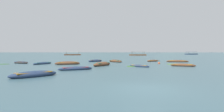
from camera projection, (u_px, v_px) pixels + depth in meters
ground_plane at (111, 52)px, 1509.21m from camera, size 6000.00×6000.00×0.00m
mountain_1 at (34, 44)px, 2283.79m from camera, size 720.14×720.14×213.32m
mountain_2 at (106, 35)px, 1982.40m from camera, size 1538.32×1538.32×395.35m
mountain_3 at (170, 38)px, 2325.07m from camera, size 985.02×985.02×364.51m
rowboat_0 at (43, 63)px, 29.41m from camera, size 2.55×3.99×0.45m
rowboat_1 at (183, 65)px, 25.03m from camera, size 3.47×2.37×0.48m
rowboat_2 at (102, 64)px, 26.15m from camera, size 3.18×4.60×0.72m
rowboat_3 at (76, 69)px, 19.93m from camera, size 4.03×2.61×0.50m
rowboat_4 at (177, 61)px, 35.60m from camera, size 4.54×1.88×0.53m
rowboat_5 at (115, 61)px, 35.47m from camera, size 3.22×3.81×0.61m
rowboat_6 at (68, 63)px, 28.47m from camera, size 4.18×2.34×0.66m
rowboat_7 at (21, 63)px, 31.14m from camera, size 3.52×2.35×0.50m
rowboat_8 at (139, 66)px, 24.06m from camera, size 2.85×2.52×0.36m
rowboat_9 at (153, 61)px, 37.67m from camera, size 3.31×2.85×0.47m
rowboat_10 at (95, 61)px, 37.15m from camera, size 3.28×3.20×0.58m
rowboat_11 at (34, 74)px, 14.42m from camera, size 3.61×3.58×0.60m
ferry_0 at (138, 55)px, 101.72m from camera, size 9.78×4.97×2.54m
ferry_1 at (73, 55)px, 110.46m from camera, size 10.55×4.83×2.54m
ferry_2 at (191, 54)px, 144.95m from camera, size 10.90×6.26×2.54m
mooring_buoy at (159, 63)px, 30.65m from camera, size 0.37×0.37×0.82m
weed_patch_1 at (132, 66)px, 24.93m from camera, size 2.25×2.71×0.14m
weed_patch_3 at (175, 64)px, 28.93m from camera, size 3.84×3.85×0.14m
weed_patch_4 at (4, 64)px, 29.16m from camera, size 2.09×2.00×0.14m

